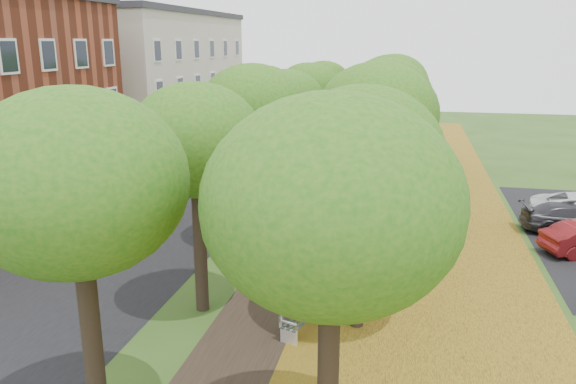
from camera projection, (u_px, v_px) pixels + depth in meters
The scene contains 8 objects.
street_asphalt at pixel (166, 214), 27.12m from camera, with size 8.00×70.00×0.01m, color black.
footpath at pixel (319, 225), 25.57m from camera, with size 3.20×70.00×0.01m, color black.
leaf_verge at pixel (432, 232), 24.54m from camera, with size 7.50×70.00×0.01m, color olive.
tree_row_west at pixel (271, 109), 24.67m from camera, with size 4.17×34.17×7.02m.
tree_row_east at pixel (381, 112), 23.67m from camera, with size 4.17×34.17×7.02m.
building_cream at pixel (146, 78), 44.70m from camera, with size 10.30×20.30×10.40m.
bench at pixel (302, 316), 16.12m from camera, with size 1.08×1.91×0.87m.
car_grey at pixel (573, 218), 24.43m from camera, with size 1.77×4.36×1.27m, color #2E2E32.
Camera 1 is at (3.82, -9.04, 8.10)m, focal length 35.00 mm.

